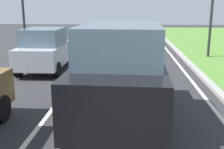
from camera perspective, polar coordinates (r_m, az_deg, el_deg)
ground_plane at (r=11.34m, az=-3.09°, el=0.26°), size 60.00×60.00×0.00m
lane_line_center at (r=11.45m, az=-6.57°, el=0.33°), size 0.12×32.00×0.01m
lane_line_right_edge at (r=11.48m, az=15.04°, el=-0.03°), size 0.12×32.00×0.01m
curb_right at (r=11.57m, az=17.49°, el=0.21°), size 0.24×48.00×0.12m
car_suv_ahead at (r=6.47m, az=1.85°, el=0.41°), size 2.09×4.56×2.28m
car_hatchback_far at (r=12.03m, az=-13.39°, el=4.98°), size 1.74×3.70×1.78m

